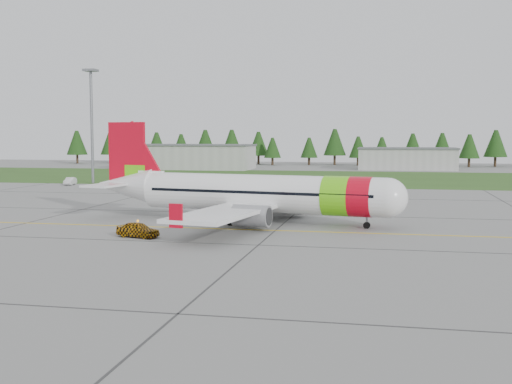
# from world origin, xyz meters

# --- Properties ---
(ground) EXTENTS (320.00, 320.00, 0.00)m
(ground) POSITION_xyz_m (0.00, 0.00, 0.00)
(ground) COLOR gray
(ground) RESTS_ON ground
(aircraft) EXTENTS (33.04, 30.83, 10.06)m
(aircraft) POSITION_xyz_m (7.04, 12.88, 2.90)
(aircraft) COLOR white
(aircraft) RESTS_ON ground
(follow_me_car) EXTENTS (1.65, 1.82, 3.82)m
(follow_me_car) POSITION_xyz_m (-0.84, 1.88, 1.91)
(follow_me_car) COLOR orange
(follow_me_car) RESTS_ON ground
(service_van) EXTENTS (1.63, 1.57, 3.97)m
(service_van) POSITION_xyz_m (-34.58, 54.37, 1.99)
(service_van) COLOR silver
(service_van) RESTS_ON ground
(grass_strip) EXTENTS (320.00, 50.00, 0.03)m
(grass_strip) POSITION_xyz_m (0.00, 82.00, 0.01)
(grass_strip) COLOR #30561E
(grass_strip) RESTS_ON ground
(taxi_guideline) EXTENTS (120.00, 0.25, 0.02)m
(taxi_guideline) POSITION_xyz_m (0.00, 8.00, 0.01)
(taxi_guideline) COLOR gold
(taxi_guideline) RESTS_ON ground
(hangar_west) EXTENTS (32.00, 14.00, 6.00)m
(hangar_west) POSITION_xyz_m (-30.00, 110.00, 3.00)
(hangar_west) COLOR #A8A8A3
(hangar_west) RESTS_ON ground
(hangar_east) EXTENTS (24.00, 12.00, 5.20)m
(hangar_east) POSITION_xyz_m (25.00, 118.00, 2.60)
(hangar_east) COLOR #A8A8A3
(hangar_east) RESTS_ON ground
(floodlight_mast) EXTENTS (0.50, 0.50, 20.00)m
(floodlight_mast) POSITION_xyz_m (-32.00, 58.00, 10.00)
(floodlight_mast) COLOR slate
(floodlight_mast) RESTS_ON ground
(treeline) EXTENTS (160.00, 8.00, 10.00)m
(treeline) POSITION_xyz_m (0.00, 138.00, 5.00)
(treeline) COLOR #1C3F14
(treeline) RESTS_ON ground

